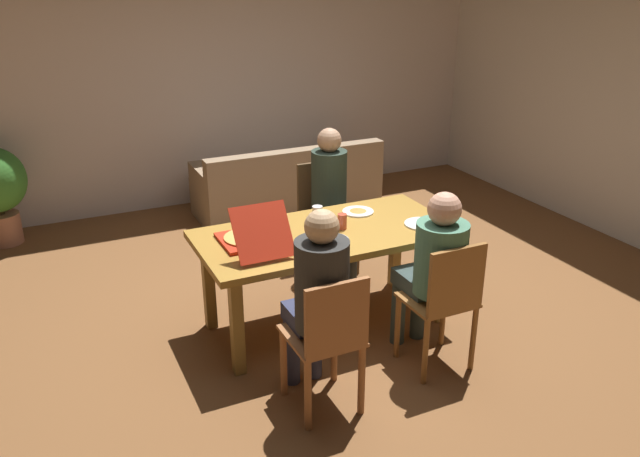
{
  "coord_description": "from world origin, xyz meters",
  "views": [
    {
      "loc": [
        -1.8,
        -3.71,
        2.46
      ],
      "look_at": [
        0.0,
        0.1,
        0.72
      ],
      "focal_mm": 36.03,
      "sensor_mm": 36.0,
      "label": 1
    }
  ],
  "objects_px": {
    "person_1": "(332,191)",
    "drinking_glass_1": "(317,214)",
    "person_2": "(434,263)",
    "person_0": "(318,292)",
    "plate_0": "(358,211)",
    "pizza_box_0": "(251,238)",
    "chair_0": "(328,339)",
    "couch": "(288,188)",
    "chair_1": "(324,212)",
    "plate_1": "(331,240)",
    "plate_2": "(422,224)",
    "chair_2": "(445,299)",
    "drinking_glass_0": "(342,221)",
    "dining_table": "(326,243)"
  },
  "relations": [
    {
      "from": "dining_table",
      "to": "drinking_glass_0",
      "type": "relative_size",
      "value": 16.31
    },
    {
      "from": "plate_0",
      "to": "drinking_glass_1",
      "type": "bearing_deg",
      "value": -171.57
    },
    {
      "from": "person_0",
      "to": "plate_0",
      "type": "relative_size",
      "value": 5.32
    },
    {
      "from": "couch",
      "to": "drinking_glass_0",
      "type": "bearing_deg",
      "value": -103.0
    },
    {
      "from": "dining_table",
      "to": "plate_0",
      "type": "height_order",
      "value": "plate_0"
    },
    {
      "from": "dining_table",
      "to": "person_2",
      "type": "relative_size",
      "value": 1.5
    },
    {
      "from": "person_0",
      "to": "person_1",
      "type": "height_order",
      "value": "person_0"
    },
    {
      "from": "drinking_glass_1",
      "to": "plate_0",
      "type": "bearing_deg",
      "value": 8.43
    },
    {
      "from": "chair_2",
      "to": "plate_1",
      "type": "relative_size",
      "value": 3.57
    },
    {
      "from": "person_2",
      "to": "pizza_box_0",
      "type": "distance_m",
      "value": 1.21
    },
    {
      "from": "couch",
      "to": "person_2",
      "type": "bearing_deg",
      "value": -94.2
    },
    {
      "from": "person_0",
      "to": "drinking_glass_1",
      "type": "distance_m",
      "value": 1.05
    },
    {
      "from": "chair_2",
      "to": "pizza_box_0",
      "type": "distance_m",
      "value": 1.32
    },
    {
      "from": "chair_0",
      "to": "plate_2",
      "type": "height_order",
      "value": "chair_0"
    },
    {
      "from": "dining_table",
      "to": "chair_2",
      "type": "bearing_deg",
      "value": -63.31
    },
    {
      "from": "couch",
      "to": "chair_2",
      "type": "bearing_deg",
      "value": -94.0
    },
    {
      "from": "person_2",
      "to": "person_1",
      "type": "bearing_deg",
      "value": 90.0
    },
    {
      "from": "chair_0",
      "to": "couch",
      "type": "bearing_deg",
      "value": 71.29
    },
    {
      "from": "chair_0",
      "to": "plate_0",
      "type": "bearing_deg",
      "value": 54.81
    },
    {
      "from": "chair_1",
      "to": "plate_1",
      "type": "distance_m",
      "value": 1.21
    },
    {
      "from": "dining_table",
      "to": "person_0",
      "type": "distance_m",
      "value": 0.89
    },
    {
      "from": "chair_1",
      "to": "plate_2",
      "type": "bearing_deg",
      "value": -77.31
    },
    {
      "from": "chair_1",
      "to": "plate_1",
      "type": "xyz_separation_m",
      "value": [
        -0.47,
        -1.08,
        0.25
      ]
    },
    {
      "from": "person_2",
      "to": "couch",
      "type": "bearing_deg",
      "value": 85.8
    },
    {
      "from": "plate_2",
      "to": "dining_table",
      "type": "bearing_deg",
      "value": 164.52
    },
    {
      "from": "pizza_box_0",
      "to": "drinking_glass_0",
      "type": "relative_size",
      "value": 5.28
    },
    {
      "from": "person_2",
      "to": "drinking_glass_1",
      "type": "height_order",
      "value": "person_2"
    },
    {
      "from": "plate_0",
      "to": "drinking_glass_1",
      "type": "relative_size",
      "value": 1.9
    },
    {
      "from": "person_1",
      "to": "drinking_glass_1",
      "type": "relative_size",
      "value": 10.08
    },
    {
      "from": "chair_0",
      "to": "couch",
      "type": "relative_size",
      "value": 0.47
    },
    {
      "from": "chair_2",
      "to": "couch",
      "type": "bearing_deg",
      "value": 86.0
    },
    {
      "from": "dining_table",
      "to": "pizza_box_0",
      "type": "height_order",
      "value": "pizza_box_0"
    },
    {
      "from": "person_0",
      "to": "plate_1",
      "type": "xyz_separation_m",
      "value": [
        0.38,
        0.61,
        0.02
      ]
    },
    {
      "from": "plate_2",
      "to": "drinking_glass_1",
      "type": "distance_m",
      "value": 0.75
    },
    {
      "from": "person_0",
      "to": "pizza_box_0",
      "type": "relative_size",
      "value": 2.15
    },
    {
      "from": "pizza_box_0",
      "to": "drinking_glass_1",
      "type": "relative_size",
      "value": 4.71
    },
    {
      "from": "dining_table",
      "to": "drinking_glass_1",
      "type": "xyz_separation_m",
      "value": [
        0.01,
        0.17,
        0.15
      ]
    },
    {
      "from": "chair_2",
      "to": "drinking_glass_1",
      "type": "bearing_deg",
      "value": 111.93
    },
    {
      "from": "dining_table",
      "to": "chair_0",
      "type": "height_order",
      "value": "chair_0"
    },
    {
      "from": "drinking_glass_0",
      "to": "couch",
      "type": "height_order",
      "value": "drinking_glass_0"
    },
    {
      "from": "dining_table",
      "to": "person_1",
      "type": "xyz_separation_m",
      "value": [
        0.42,
        0.77,
        0.08
      ]
    },
    {
      "from": "person_2",
      "to": "drinking_glass_0",
      "type": "relative_size",
      "value": 10.88
    },
    {
      "from": "chair_2",
      "to": "drinking_glass_1",
      "type": "relative_size",
      "value": 7.33
    },
    {
      "from": "person_2",
      "to": "drinking_glass_1",
      "type": "distance_m",
      "value": 0.97
    },
    {
      "from": "chair_1",
      "to": "pizza_box_0",
      "type": "bearing_deg",
      "value": -137.24
    },
    {
      "from": "person_0",
      "to": "couch",
      "type": "bearing_deg",
      "value": 70.54
    },
    {
      "from": "person_0",
      "to": "chair_2",
      "type": "distance_m",
      "value": 0.88
    },
    {
      "from": "chair_1",
      "to": "plate_2",
      "type": "distance_m",
      "value": 1.15
    },
    {
      "from": "person_1",
      "to": "drinking_glass_0",
      "type": "relative_size",
      "value": 11.3
    },
    {
      "from": "dining_table",
      "to": "couch",
      "type": "height_order",
      "value": "couch"
    }
  ]
}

